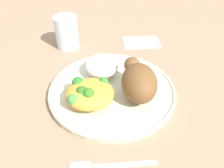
# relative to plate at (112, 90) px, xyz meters

# --- Properties ---
(ground_plane) EXTENTS (2.00, 2.00, 0.00)m
(ground_plane) POSITION_rel_plate_xyz_m (0.00, 0.00, -0.01)
(ground_plane) COLOR #95755A
(plate) EXTENTS (0.27, 0.27, 0.01)m
(plate) POSITION_rel_plate_xyz_m (0.00, 0.00, 0.00)
(plate) COLOR beige
(plate) RESTS_ON ground_plane
(roasted_chicken) EXTENTS (0.11, 0.07, 0.07)m
(roasted_chicken) POSITION_rel_plate_xyz_m (-0.02, -0.05, 0.04)
(roasted_chicken) COLOR brown
(roasted_chicken) RESTS_ON plate
(rice_pile) EXTENTS (0.08, 0.08, 0.04)m
(rice_pile) POSITION_rel_plate_xyz_m (0.06, 0.02, 0.03)
(rice_pile) COLOR white
(rice_pile) RESTS_ON plate
(mac_cheese_with_broccoli) EXTENTS (0.09, 0.10, 0.04)m
(mac_cheese_with_broccoli) POSITION_rel_plate_xyz_m (-0.04, 0.05, 0.03)
(mac_cheese_with_broccoli) COLOR gold
(mac_cheese_with_broccoli) RESTS_ON plate
(fork) EXTENTS (0.02, 0.14, 0.01)m
(fork) POSITION_rel_plate_xyz_m (-0.18, 0.01, -0.01)
(fork) COLOR silver
(fork) RESTS_ON ground_plane
(water_glass) EXTENTS (0.06, 0.06, 0.09)m
(water_glass) POSITION_rel_plate_xyz_m (0.21, 0.12, 0.04)
(water_glass) COLOR silver
(water_glass) RESTS_ON ground_plane
(napkin) EXTENTS (0.08, 0.11, 0.00)m
(napkin) POSITION_rel_plate_xyz_m (0.22, -0.09, -0.01)
(napkin) COLOR white
(napkin) RESTS_ON ground_plane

